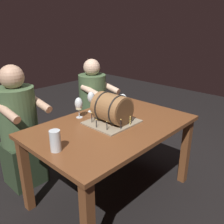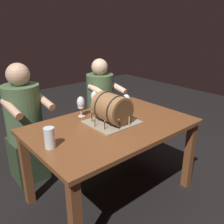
# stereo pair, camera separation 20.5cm
# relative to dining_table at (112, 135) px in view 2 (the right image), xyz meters

# --- Properties ---
(ground_plane) EXTENTS (8.00, 8.00, 0.00)m
(ground_plane) POSITION_rel_dining_table_xyz_m (0.00, 0.00, -0.62)
(ground_plane) COLOR black
(dining_table) EXTENTS (1.40, 0.91, 0.72)m
(dining_table) POSITION_rel_dining_table_xyz_m (0.00, 0.00, 0.00)
(dining_table) COLOR brown
(dining_table) RESTS_ON ground
(barrel_cake) EXTENTS (0.41, 0.37, 0.27)m
(barrel_cake) POSITION_rel_dining_table_xyz_m (0.02, 0.02, 0.22)
(barrel_cake) COLOR gray
(barrel_cake) RESTS_ON dining_table
(wine_glass_empty) EXTENTS (0.07, 0.07, 0.20)m
(wine_glass_empty) POSITION_rel_dining_table_xyz_m (0.09, 0.36, 0.24)
(wine_glass_empty) COLOR white
(wine_glass_empty) RESTS_ON dining_table
(wine_glass_red) EXTENTS (0.08, 0.08, 0.19)m
(wine_glass_red) POSITION_rel_dining_table_xyz_m (0.21, 0.28, 0.23)
(wine_glass_red) COLOR white
(wine_glass_red) RESTS_ON dining_table
(wine_glass_white) EXTENTS (0.07, 0.07, 0.19)m
(wine_glass_white) POSITION_rel_dining_table_xyz_m (-0.09, 0.33, 0.23)
(wine_glass_white) COLOR white
(wine_glass_white) RESTS_ON dining_table
(wine_glass_rose) EXTENTS (0.08, 0.08, 0.17)m
(wine_glass_rose) POSITION_rel_dining_table_xyz_m (0.33, 0.17, 0.21)
(wine_glass_rose) COLOR white
(wine_glass_rose) RESTS_ON dining_table
(beer_pint) EXTENTS (0.08, 0.08, 0.15)m
(beer_pint) POSITION_rel_dining_table_xyz_m (-0.59, -0.03, 0.17)
(beer_pint) COLOR white
(beer_pint) RESTS_ON dining_table
(person_seated_left) EXTENTS (0.41, 0.49, 1.20)m
(person_seated_left) POSITION_rel_dining_table_xyz_m (-0.47, 0.77, -0.05)
(person_seated_left) COLOR #2A3A24
(person_seated_left) RESTS_ON ground
(person_seated_right) EXTENTS (0.38, 0.47, 1.16)m
(person_seated_right) POSITION_rel_dining_table_xyz_m (0.47, 0.77, -0.10)
(person_seated_right) COLOR #2A3A24
(person_seated_right) RESTS_ON ground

